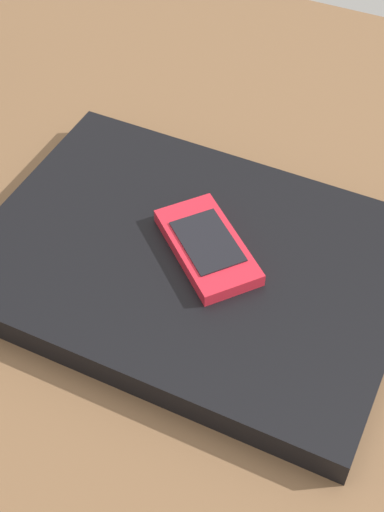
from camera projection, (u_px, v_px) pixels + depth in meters
desk_surface at (172, 223)px, 65.71cm from camera, size 120.00×80.00×3.00cm
laptop_closed at (192, 262)px, 58.93cm from camera, size 34.05×24.92×2.45cm
cell_phone_on_laptop at (207, 246)px, 57.61cm from camera, size 10.84×10.35×1.27cm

